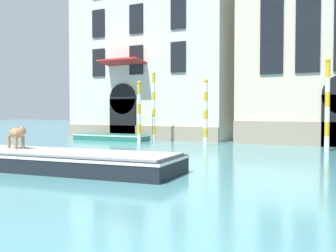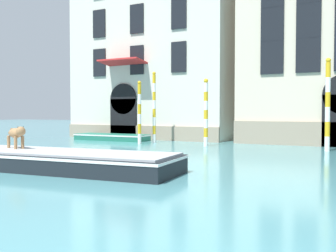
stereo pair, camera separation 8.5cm
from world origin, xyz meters
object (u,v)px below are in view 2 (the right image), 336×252
Objects in this scene: mooring_pole_1 at (328,104)px; mooring_pole_3 at (206,112)px; boat_moored_near_palazzo at (112,137)px; mooring_pole_2 at (154,107)px; dog_on_deck at (16,134)px; boat_foreground at (60,160)px; mooring_pole_0 at (139,112)px.

mooring_pole_3 is at bearing -178.37° from mooring_pole_1.
mooring_pole_2 is at bearing -6.25° from boat_moored_near_palazzo.
mooring_pole_2 is at bearing 176.17° from mooring_pole_1.
mooring_pole_1 is at bearing 68.92° from dog_on_deck.
mooring_pole_2 is (-2.83, 10.97, 1.80)m from boat_foreground.
mooring_pole_0 is 1.00× the size of mooring_pole_3.
dog_on_deck reaches higher than boat_moored_near_palazzo.
mooring_pole_3 reaches higher than boat_moored_near_palazzo.
mooring_pole_2 is at bearing 99.01° from boat_foreground.
dog_on_deck is 10.57m from mooring_pole_3.
dog_on_deck is 0.23× the size of boat_moored_near_palazzo.
dog_on_deck is 0.27× the size of mooring_pole_2.
boat_moored_near_palazzo is 7.29m from mooring_pole_3.
mooring_pole_3 is at bearing -12.64° from mooring_pole_2.
mooring_pole_3 is (0.83, 10.15, 1.50)m from boat_foreground.
mooring_pole_2 is (-9.72, 0.65, -0.07)m from mooring_pole_1.
boat_moored_near_palazzo is 3.73m from mooring_pole_0.
mooring_pole_3 reaches higher than boat_foreground.
boat_moored_near_palazzo is 1.14× the size of mooring_pole_1.
mooring_pole_0 is 4.00m from mooring_pole_3.
boat_foreground is 10.44m from mooring_pole_0.
mooring_pole_0 is (-1.25, 9.88, 0.71)m from dog_on_deck.
mooring_pole_0 is 0.83× the size of mooring_pole_1.
mooring_pole_3 is (3.99, 0.31, 0.00)m from mooring_pole_0.
dog_on_deck is 0.31× the size of mooring_pole_3.
mooring_pole_0 is 10.06m from mooring_pole_1.
mooring_pole_1 is 6.07m from mooring_pole_3.
mooring_pole_2 reaches higher than mooring_pole_3.
mooring_pole_3 is at bearing 79.85° from boat_foreground.
boat_moored_near_palazzo is at bearing 113.24° from boat_foreground.
mooring_pole_1 is (8.79, 10.36, 1.08)m from dog_on_deck.
mooring_pole_2 is (3.35, -0.33, 1.91)m from boat_moored_near_palazzo.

